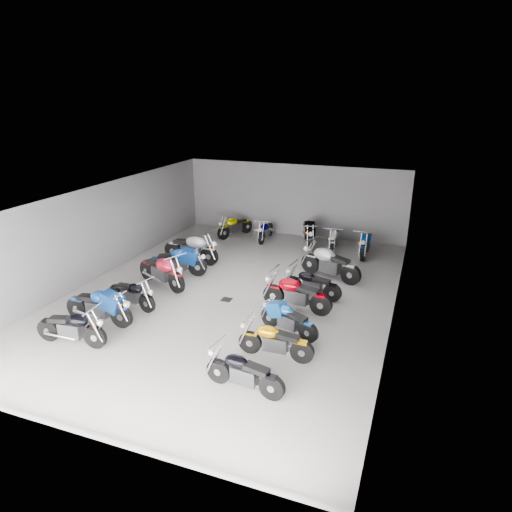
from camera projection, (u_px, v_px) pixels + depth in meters
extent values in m
plane|color=#9B9993|center=(233.00, 293.00, 14.81)|extent=(14.00, 14.00, 0.00)
cube|color=slate|center=(294.00, 200.00, 20.44)|extent=(10.00, 0.10, 3.20)
cube|color=slate|center=(100.00, 231.00, 15.91)|extent=(0.10, 14.00, 3.20)
cube|color=slate|center=(398.00, 267.00, 12.62)|extent=(0.10, 14.00, 3.20)
cube|color=black|center=(231.00, 196.00, 13.72)|extent=(10.00, 14.00, 0.04)
cube|color=black|center=(227.00, 300.00, 14.37)|extent=(0.32, 0.32, 0.01)
cylinder|color=black|center=(95.00, 337.00, 11.57)|extent=(0.62, 0.18, 0.61)
cylinder|color=black|center=(49.00, 330.00, 11.92)|extent=(0.62, 0.19, 0.61)
cube|color=#2D2D30|center=(71.00, 330.00, 11.72)|extent=(0.65, 0.34, 0.38)
ellipsoid|color=black|center=(77.00, 320.00, 11.56)|extent=(0.68, 0.44, 0.35)
cube|color=black|center=(60.00, 319.00, 11.70)|extent=(0.61, 0.32, 0.17)
cylinder|color=black|center=(121.00, 316.00, 12.58)|extent=(0.67, 0.14, 0.67)
cylinder|color=black|center=(78.00, 308.00, 13.09)|extent=(0.67, 0.16, 0.67)
cube|color=#2D2D30|center=(99.00, 309.00, 12.80)|extent=(0.68, 0.32, 0.42)
ellipsoid|color=navy|center=(104.00, 299.00, 12.61)|extent=(0.71, 0.43, 0.37)
cube|color=black|center=(88.00, 297.00, 12.81)|extent=(0.64, 0.30, 0.19)
cylinder|color=black|center=(147.00, 303.00, 13.46)|extent=(0.59, 0.23, 0.57)
cylinder|color=black|center=(116.00, 294.00, 14.11)|extent=(0.59, 0.24, 0.57)
cube|color=#2D2D30|center=(131.00, 296.00, 13.76)|extent=(0.62, 0.38, 0.36)
ellipsoid|color=black|center=(135.00, 288.00, 13.56)|extent=(0.67, 0.47, 0.32)
cube|color=black|center=(124.00, 286.00, 13.81)|extent=(0.58, 0.35, 0.16)
cylinder|color=black|center=(176.00, 283.00, 14.76)|extent=(0.71, 0.40, 0.71)
cylinder|color=black|center=(148.00, 270.00, 15.78)|extent=(0.72, 0.42, 0.71)
cube|color=#2D2D30|center=(161.00, 273.00, 15.23)|extent=(0.79, 0.58, 0.44)
ellipsoid|color=#AF1830|center=(165.00, 265.00, 14.96)|extent=(0.86, 0.69, 0.40)
cube|color=black|center=(154.00, 262.00, 15.35)|extent=(0.74, 0.54, 0.20)
cylinder|color=black|center=(198.00, 267.00, 16.14)|extent=(0.67, 0.32, 0.66)
cylinder|color=black|center=(156.00, 266.00, 16.24)|extent=(0.68, 0.34, 0.66)
cube|color=#2D2D30|center=(177.00, 264.00, 16.15)|extent=(0.73, 0.49, 0.41)
ellipsoid|color=#12439F|center=(183.00, 255.00, 16.03)|extent=(0.79, 0.59, 0.37)
cube|color=black|center=(167.00, 256.00, 16.08)|extent=(0.68, 0.45, 0.19)
cylinder|color=black|center=(209.00, 256.00, 17.12)|extent=(0.72, 0.20, 0.71)
cylinder|color=black|center=(173.00, 250.00, 17.77)|extent=(0.73, 0.22, 0.71)
cube|color=#2D2D30|center=(191.00, 250.00, 17.41)|extent=(0.75, 0.39, 0.45)
ellipsoid|color=#B8B7BF|center=(196.00, 242.00, 17.19)|extent=(0.79, 0.51, 0.40)
cube|color=black|center=(183.00, 241.00, 17.44)|extent=(0.70, 0.37, 0.20)
cylinder|color=black|center=(219.00, 371.00, 10.19)|extent=(0.59, 0.18, 0.58)
cylinder|color=black|center=(272.00, 387.00, 9.63)|extent=(0.59, 0.20, 0.58)
cube|color=#2D2D30|center=(245.00, 375.00, 9.88)|extent=(0.62, 0.34, 0.36)
ellipsoid|color=black|center=(236.00, 362.00, 9.87)|extent=(0.65, 0.43, 0.33)
cube|color=black|center=(257.00, 369.00, 9.67)|extent=(0.58, 0.32, 0.17)
cylinder|color=black|center=(250.00, 342.00, 11.36)|extent=(0.59, 0.13, 0.59)
cylinder|color=black|center=(302.00, 352.00, 10.94)|extent=(0.59, 0.15, 0.59)
cube|color=#2D2D30|center=(276.00, 344.00, 11.12)|extent=(0.60, 0.28, 0.37)
ellipsoid|color=#BE8003|center=(268.00, 332.00, 11.08)|extent=(0.63, 0.38, 0.33)
cube|color=black|center=(288.00, 336.00, 10.94)|extent=(0.56, 0.27, 0.17)
cylinder|color=black|center=(270.00, 317.00, 12.63)|extent=(0.57, 0.30, 0.56)
cylinder|color=black|center=(308.00, 332.00, 11.85)|extent=(0.58, 0.32, 0.56)
cube|color=#2D2D30|center=(289.00, 322.00, 12.21)|extent=(0.63, 0.45, 0.35)
ellipsoid|color=#13509E|center=(283.00, 310.00, 12.23)|extent=(0.69, 0.54, 0.32)
cube|color=black|center=(297.00, 317.00, 11.95)|extent=(0.59, 0.42, 0.16)
cylinder|color=black|center=(274.00, 295.00, 13.90)|extent=(0.68, 0.21, 0.67)
cylinder|color=black|center=(321.00, 305.00, 13.26)|extent=(0.68, 0.23, 0.67)
cube|color=#2D2D30|center=(297.00, 297.00, 13.55)|extent=(0.71, 0.38, 0.42)
ellipsoid|color=#87000C|center=(290.00, 285.00, 13.53)|extent=(0.75, 0.49, 0.38)
cube|color=black|center=(308.00, 290.00, 13.31)|extent=(0.66, 0.36, 0.19)
cylinder|color=black|center=(293.00, 285.00, 14.74)|extent=(0.60, 0.19, 0.59)
cylinder|color=black|center=(332.00, 293.00, 14.15)|extent=(0.60, 0.21, 0.59)
cube|color=#2D2D30|center=(312.00, 286.00, 14.42)|extent=(0.63, 0.35, 0.37)
ellipsoid|color=black|center=(307.00, 276.00, 14.41)|extent=(0.67, 0.44, 0.33)
cube|color=black|center=(322.00, 280.00, 14.20)|extent=(0.59, 0.33, 0.17)
cylinder|color=black|center=(311.00, 263.00, 16.39)|extent=(0.73, 0.38, 0.72)
cylinder|color=black|center=(351.00, 275.00, 15.39)|extent=(0.73, 0.41, 0.72)
cube|color=#2D2D30|center=(330.00, 266.00, 15.85)|extent=(0.80, 0.57, 0.45)
ellipsoid|color=#9D9CA0|center=(325.00, 255.00, 15.88)|extent=(0.87, 0.69, 0.40)
cube|color=black|center=(340.00, 260.00, 15.52)|extent=(0.75, 0.53, 0.20)
cylinder|color=black|center=(224.00, 233.00, 20.14)|extent=(0.37, 0.62, 0.62)
cylinder|color=black|center=(246.00, 227.00, 21.07)|extent=(0.39, 0.62, 0.62)
cube|color=#2D2D30|center=(235.00, 228.00, 20.57)|extent=(0.52, 0.69, 0.39)
ellipsoid|color=#BCBB00|center=(232.00, 222.00, 20.33)|extent=(0.62, 0.76, 0.35)
cube|color=black|center=(240.00, 220.00, 20.69)|extent=(0.49, 0.65, 0.18)
cylinder|color=black|center=(261.00, 238.00, 19.48)|extent=(0.15, 0.58, 0.58)
cylinder|color=black|center=(270.00, 230.00, 20.65)|extent=(0.17, 0.58, 0.58)
cube|color=#2D2D30|center=(266.00, 232.00, 20.04)|extent=(0.30, 0.60, 0.36)
ellipsoid|color=#020062|center=(264.00, 227.00, 19.76)|extent=(0.39, 0.63, 0.33)
cube|color=black|center=(268.00, 225.00, 20.21)|extent=(0.28, 0.56, 0.16)
cylinder|color=black|center=(310.00, 242.00, 18.69)|extent=(0.37, 0.73, 0.72)
cylinder|color=black|center=(307.00, 231.00, 20.22)|extent=(0.39, 0.74, 0.72)
cube|color=#2D2D30|center=(308.00, 234.00, 19.41)|extent=(0.56, 0.80, 0.45)
ellipsoid|color=black|center=(309.00, 227.00, 19.06)|extent=(0.67, 0.87, 0.40)
cube|color=black|center=(308.00, 225.00, 19.65)|extent=(0.52, 0.75, 0.20)
cylinder|color=black|center=(332.00, 247.00, 18.25)|extent=(0.18, 0.62, 0.61)
cylinder|color=black|center=(336.00, 237.00, 19.51)|extent=(0.20, 0.62, 0.61)
cube|color=#2D2D30|center=(334.00, 240.00, 18.85)|extent=(0.35, 0.64, 0.38)
ellipsoid|color=#B2B1B9|center=(334.00, 234.00, 18.56)|extent=(0.44, 0.68, 0.34)
cube|color=black|center=(335.00, 232.00, 19.04)|extent=(0.32, 0.60, 0.17)
cylinder|color=black|center=(363.00, 253.00, 17.57)|extent=(0.14, 0.66, 0.66)
cylinder|color=black|center=(368.00, 242.00, 18.88)|extent=(0.16, 0.66, 0.66)
cube|color=#2D2D30|center=(366.00, 245.00, 18.19)|extent=(0.31, 0.67, 0.41)
ellipsoid|color=navy|center=(366.00, 238.00, 17.88)|extent=(0.41, 0.70, 0.37)
cube|color=black|center=(367.00, 235.00, 18.38)|extent=(0.29, 0.63, 0.19)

